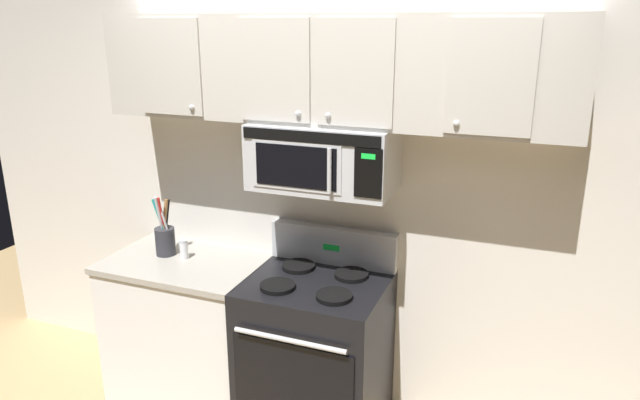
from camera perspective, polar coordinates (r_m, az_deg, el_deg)
The scene contains 7 objects.
back_wall at distance 3.36m, azimuth 1.86°, elevation 1.42°, with size 5.20×0.10×2.70m, color silver.
stove_range at distance 3.40m, azimuth -0.42°, elevation -14.66°, with size 0.76×0.69×1.12m.
over_range_microwave at distance 3.07m, azimuth 0.34°, elevation 4.27°, with size 0.76×0.43×0.35m.
upper_cabinets at distance 3.03m, azimuth 0.57°, elevation 12.71°, with size 2.50×0.36×0.55m.
counter_segment at distance 3.76m, azimuth -12.62°, elevation -12.03°, with size 0.93×0.65×0.90m.
utensil_crock_charcoal at distance 3.64m, azimuth -14.99°, elevation -3.57°, with size 0.12×0.12×0.37m.
salt_shaker at distance 3.57m, azimuth -13.22°, elevation -4.73°, with size 0.05×0.05×0.12m.
Camera 1 is at (1.07, -2.26, 2.27)m, focal length 32.58 mm.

